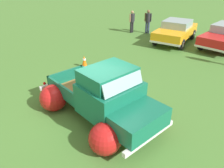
{
  "coord_description": "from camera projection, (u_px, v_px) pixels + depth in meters",
  "views": [
    {
      "loc": [
        3.91,
        -4.87,
        4.49
      ],
      "look_at": [
        0.0,
        0.86,
        0.82
      ],
      "focal_mm": 35.28,
      "sensor_mm": 36.0,
      "label": 1
    }
  ],
  "objects": [
    {
      "name": "ground_plane",
      "position": [
        98.0,
        115.0,
        7.61
      ],
      "size": [
        80.0,
        80.0,
        0.0
      ],
      "primitive_type": "plane",
      "color": "#477A33"
    },
    {
      "name": "spectator_0",
      "position": [
        148.0,
        20.0,
        16.63
      ],
      "size": [
        0.54,
        0.4,
        1.74
      ],
      "rotation": [
        0.0,
        0.0,
        1.78
      ],
      "color": "navy",
      "rests_on": "ground"
    },
    {
      "name": "vintage_pickup_truck",
      "position": [
        105.0,
        100.0,
        7.0
      ],
      "size": [
        4.94,
        3.56,
        1.96
      ],
      "rotation": [
        0.0,
        0.0,
        -0.24
      ],
      "color": "black",
      "rests_on": "ground"
    },
    {
      "name": "spectator_1",
      "position": [
        132.0,
        20.0,
        16.82
      ],
      "size": [
        0.42,
        0.54,
        1.65
      ],
      "rotation": [
        0.0,
        0.0,
        2.88
      ],
      "color": "black",
      "rests_on": "ground"
    },
    {
      "name": "show_car_0",
      "position": [
        176.0,
        30.0,
        14.73
      ],
      "size": [
        2.11,
        4.32,
        1.43
      ],
      "rotation": [
        0.0,
        0.0,
        -1.52
      ],
      "color": "black",
      "rests_on": "ground"
    },
    {
      "name": "lane_cone_0",
      "position": [
        84.0,
        61.0,
        11.11
      ],
      "size": [
        0.36,
        0.36,
        0.63
      ],
      "color": "black",
      "rests_on": "ground"
    }
  ]
}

